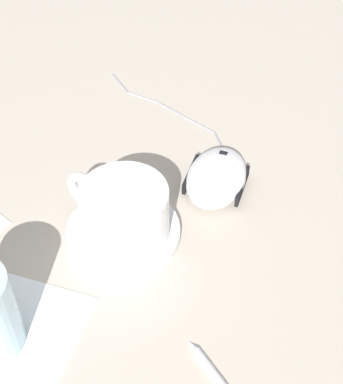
# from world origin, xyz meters

# --- Properties ---
(ground_plane) EXTENTS (3.00, 3.00, 0.00)m
(ground_plane) POSITION_xyz_m (0.00, 0.00, 0.00)
(ground_plane) COLOR #B2A899
(saucer) EXTENTS (0.12, 0.12, 0.01)m
(saucer) POSITION_xyz_m (-0.05, 0.04, 0.01)
(saucer) COLOR white
(saucer) RESTS_ON ground
(coffee_cup) EXTENTS (0.09, 0.11, 0.06)m
(coffee_cup) POSITION_xyz_m (-0.05, 0.04, 0.04)
(coffee_cup) COLOR white
(coffee_cup) RESTS_ON saucer
(computer_mouse) EXTENTS (0.12, 0.10, 0.03)m
(computer_mouse) POSITION_xyz_m (-0.12, 0.14, 0.02)
(computer_mouse) COLOR silver
(computer_mouse) RESTS_ON ground
(mouse_cable) EXTENTS (0.18, 0.15, 0.00)m
(mouse_cable) POSITION_xyz_m (-0.27, 0.09, 0.00)
(mouse_cable) COLOR gray
(mouse_cable) RESTS_ON ground
(napkin_under_glass) EXTENTS (0.18, 0.18, 0.00)m
(napkin_under_glass) POSITION_xyz_m (0.07, -0.07, 0.00)
(napkin_under_glass) COLOR white
(napkin_under_glass) RESTS_ON ground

